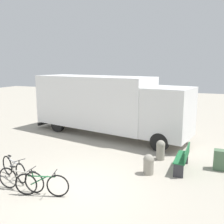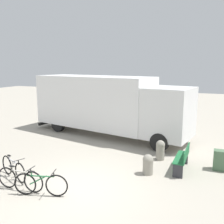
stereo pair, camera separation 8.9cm
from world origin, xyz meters
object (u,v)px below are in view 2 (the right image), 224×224
object	(u,v)px
bicycle_middle	(20,179)
bicycle_near	(13,168)
bollard_near_bench	(148,164)
delivery_truck	(107,103)
bicycle_far	(41,184)
utility_box	(223,161)
bollard_far_bench	(160,149)
park_bench	(183,158)

from	to	relation	value
bicycle_middle	bicycle_near	bearing A→B (deg)	140.81
bicycle_middle	bollard_near_bench	xyz separation A→B (m)	(3.36, 2.63, 0.02)
delivery_truck	bollard_near_bench	world-z (taller)	delivery_truck
delivery_truck	bicycle_far	distance (m)	7.02
utility_box	bicycle_near	bearing A→B (deg)	-152.61
delivery_truck	bicycle_middle	xyz separation A→B (m)	(0.04, -6.80, -1.39)
bollard_near_bench	utility_box	size ratio (longest dim) A/B	0.97
bicycle_middle	bollard_far_bench	xyz separation A→B (m)	(3.48, 4.17, 0.08)
bicycle_near	bollard_near_bench	size ratio (longest dim) A/B	2.14
bollard_near_bench	utility_box	distance (m)	2.80
bicycle_far	bollard_near_bench	bearing A→B (deg)	29.77
park_bench	bicycle_far	size ratio (longest dim) A/B	0.93
delivery_truck	bicycle_middle	bearing A→B (deg)	-78.88
bicycle_middle	utility_box	distance (m)	7.04
delivery_truck	bollard_far_bench	bearing A→B (deg)	-26.00
park_bench	utility_box	world-z (taller)	park_bench
park_bench	utility_box	bearing A→B (deg)	-65.13
bicycle_near	bollard_far_bench	bearing A→B (deg)	60.80
delivery_truck	park_bench	xyz separation A→B (m)	(4.50, -3.39, -1.26)
bicycle_far	bollard_far_bench	bearing A→B (deg)	41.05
bollard_far_bench	utility_box	size ratio (longest dim) A/B	1.09
utility_box	bollard_near_bench	bearing A→B (deg)	-151.01
bollard_near_bench	bollard_far_bench	xyz separation A→B (m)	(0.12, 1.53, 0.05)
bollard_near_bench	utility_box	world-z (taller)	utility_box
bicycle_near	utility_box	xyz separation A→B (m)	(6.61, 3.42, 0.01)
park_bench	utility_box	size ratio (longest dim) A/B	1.97
bicycle_near	bollard_near_bench	world-z (taller)	bicycle_near
delivery_truck	utility_box	world-z (taller)	delivery_truck
bicycle_near	park_bench	bearing A→B (deg)	49.06
bicycle_near	bicycle_far	world-z (taller)	same
delivery_truck	bicycle_near	xyz separation A→B (m)	(-0.76, -6.23, -1.39)
park_bench	bollard_near_bench	size ratio (longest dim) A/B	2.03
bicycle_near	bicycle_far	size ratio (longest dim) A/B	0.98
delivery_truck	bollard_near_bench	distance (m)	5.55
delivery_truck	park_bench	distance (m)	5.78
bicycle_middle	bicycle_far	distance (m)	0.80
bicycle_near	bollard_far_bench	distance (m)	5.59
bicycle_near	bicycle_far	bearing A→B (deg)	0.29
bicycle_middle	bollard_far_bench	world-z (taller)	bollard_far_bench
park_bench	bicycle_near	world-z (taller)	park_bench
utility_box	bicycle_far	bearing A→B (deg)	-141.22
bicycle_middle	bollard_far_bench	bearing A→B (deg)	46.22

